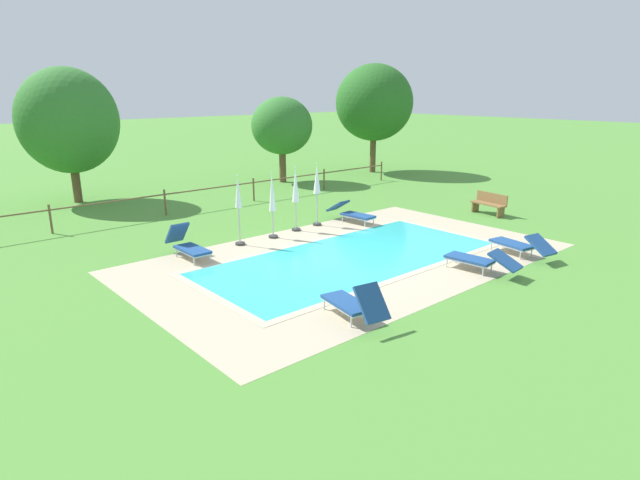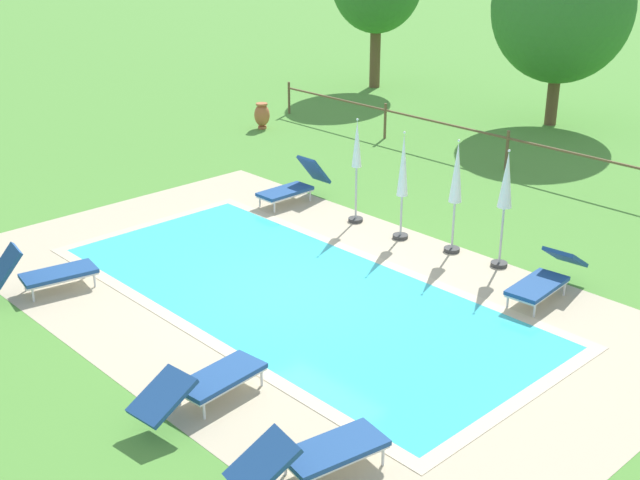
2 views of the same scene
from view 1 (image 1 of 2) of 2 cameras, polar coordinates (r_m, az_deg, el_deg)
ground_plane at (r=15.92m, az=3.41°, el=-1.91°), size 160.00×160.00×0.00m
pool_deck_paving at (r=15.92m, az=3.41°, el=-1.90°), size 12.91×7.73×0.01m
swimming_pool_water at (r=15.92m, az=3.41°, el=-1.90°), size 9.24×4.06×0.01m
pool_coping_rim at (r=15.92m, az=3.41°, el=-1.88°), size 9.72×4.54×0.01m
sun_lounger_north_near_steps at (r=20.10m, az=3.48°, el=2.95°), size 0.78×2.09×0.77m
sun_lounger_north_mid at (r=15.22m, az=16.91°, el=-2.06°), size 0.80×2.12×0.70m
sun_lounger_north_far at (r=11.58m, az=3.69°, el=-6.88°), size 0.92×1.94×0.98m
sun_lounger_north_end at (r=17.08m, az=20.84°, el=-0.45°), size 0.94×2.12×0.77m
sun_lounger_south_near_corner at (r=16.29m, az=-14.14°, el=-0.52°), size 0.61×1.87×0.98m
patio_umbrella_closed_row_west at (r=17.04m, az=-8.85°, el=4.22°), size 0.32×0.32×2.31m
patio_umbrella_closed_row_mid_west at (r=19.35m, az=-0.33°, el=6.10°), size 0.32×0.32×2.33m
patio_umbrella_closed_row_centre at (r=17.76m, az=-5.20°, el=4.64°), size 0.32×0.32×2.29m
patio_umbrella_closed_row_mid_east at (r=18.62m, az=-2.66°, el=5.48°), size 0.32×0.32×2.32m
wooden_bench_lawn_side at (r=22.39m, az=17.89°, el=3.83°), size 0.65×1.55×0.87m
perimeter_fence at (r=22.97m, az=-11.65°, el=5.19°), size 21.47×0.08×1.05m
tree_west_mid at (r=32.48m, az=5.90°, el=14.58°), size 4.60×4.60×6.38m
tree_centre at (r=28.80m, az=-4.15°, el=12.22°), size 3.27×3.27×4.55m
tree_east_mid at (r=25.74m, az=-25.63°, el=11.57°), size 4.22×4.22×5.85m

